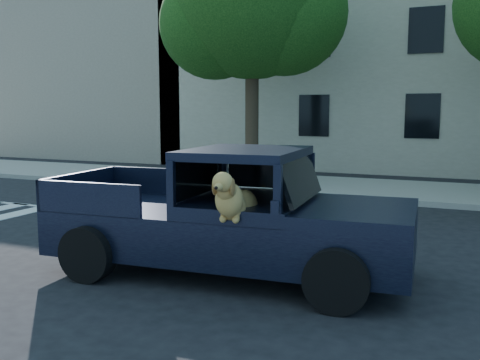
% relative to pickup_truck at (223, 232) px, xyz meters
% --- Properties ---
extents(ground, '(120.00, 120.00, 0.00)m').
position_rel_pickup_truck_xyz_m(ground, '(0.59, -0.24, -0.64)').
color(ground, black).
rests_on(ground, ground).
extents(far_sidewalk, '(60.00, 4.00, 0.15)m').
position_rel_pickup_truck_xyz_m(far_sidewalk, '(0.59, 8.96, -0.56)').
color(far_sidewalk, gray).
rests_on(far_sidewalk, ground).
extents(lane_stripes, '(21.60, 0.14, 0.01)m').
position_rel_pickup_truck_xyz_m(lane_stripes, '(2.59, 3.16, -0.63)').
color(lane_stripes, silver).
rests_on(lane_stripes, ground).
extents(street_tree_left, '(6.00, 5.20, 8.60)m').
position_rel_pickup_truck_xyz_m(street_tree_left, '(-3.38, 9.38, 5.08)').
color(street_tree_left, '#332619').
rests_on(street_tree_left, ground).
extents(building_left, '(12.00, 6.00, 8.00)m').
position_rel_pickup_truck_xyz_m(building_left, '(-14.41, 16.26, 3.36)').
color(building_left, tan).
rests_on(building_left, ground).
extents(pickup_truck, '(5.38, 2.81, 1.88)m').
position_rel_pickup_truck_xyz_m(pickup_truck, '(0.00, 0.00, 0.00)').
color(pickup_truck, black).
rests_on(pickup_truck, ground).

